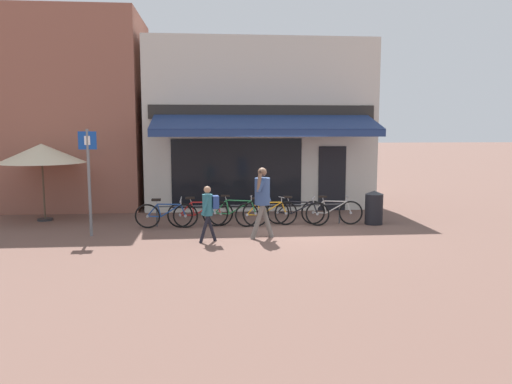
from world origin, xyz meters
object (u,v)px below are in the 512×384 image
(bicycle_blue, at_px, (166,215))
(bicycle_red, at_px, (200,213))
(bicycle_green, at_px, (235,212))
(cafe_parasol, at_px, (42,154))
(pedestrian_adult, at_px, (262,195))
(pedestrian_child, at_px, (209,207))
(bicycle_orange, at_px, (266,213))
(bicycle_black, at_px, (297,212))
(parking_sign, at_px, (89,172))
(bicycle_silver, at_px, (332,212))
(litter_bin, at_px, (374,207))

(bicycle_blue, bearing_deg, bicycle_red, 9.78)
(bicycle_green, distance_m, cafe_parasol, 5.88)
(pedestrian_adult, relative_size, cafe_parasol, 0.72)
(bicycle_red, relative_size, cafe_parasol, 0.74)
(bicycle_green, bearing_deg, pedestrian_child, -102.22)
(bicycle_orange, height_order, bicycle_black, bicycle_orange)
(bicycle_blue, height_order, pedestrian_adult, pedestrian_adult)
(bicycle_green, distance_m, parking_sign, 3.96)
(bicycle_green, distance_m, bicycle_silver, 2.71)
(pedestrian_adult, height_order, pedestrian_child, pedestrian_adult)
(pedestrian_child, distance_m, parking_sign, 3.18)
(pedestrian_child, bearing_deg, bicycle_green, -120.25)
(bicycle_blue, distance_m, bicycle_green, 1.86)
(bicycle_silver, relative_size, pedestrian_child, 1.28)
(bicycle_orange, xyz_separation_m, bicycle_black, (0.87, 0.06, 0.00))
(bicycle_silver, bearing_deg, bicycle_black, -173.36)
(bicycle_black, bearing_deg, litter_bin, 16.65)
(pedestrian_adult, bearing_deg, bicycle_orange, -98.24)
(bicycle_red, height_order, bicycle_black, bicycle_red)
(bicycle_blue, distance_m, bicycle_orange, 2.72)
(bicycle_silver, relative_size, cafe_parasol, 0.70)
(pedestrian_child, bearing_deg, bicycle_black, -151.43)
(bicycle_red, distance_m, pedestrian_adult, 2.28)
(bicycle_black, distance_m, parking_sign, 5.61)
(bicycle_black, relative_size, pedestrian_child, 1.27)
(bicycle_green, xyz_separation_m, parking_sign, (-3.65, -0.91, 1.23))
(bicycle_silver, bearing_deg, pedestrian_adult, -136.54)
(bicycle_silver, bearing_deg, litter_bin, 3.80)
(litter_bin, bearing_deg, parking_sign, -173.26)
(bicycle_green, distance_m, bicycle_black, 1.73)
(bicycle_blue, bearing_deg, bicycle_black, 4.52)
(bicycle_blue, distance_m, bicycle_red, 0.92)
(pedestrian_child, xyz_separation_m, litter_bin, (4.60, 1.82, -0.37))
(bicycle_orange, height_order, cafe_parasol, cafe_parasol)
(pedestrian_child, xyz_separation_m, parking_sign, (-2.95, 0.93, 0.77))
(bicycle_red, bearing_deg, pedestrian_adult, -51.23)
(litter_bin, bearing_deg, pedestrian_child, -158.42)
(bicycle_orange, bearing_deg, bicycle_green, 171.12)
(bicycle_blue, relative_size, parking_sign, 0.64)
(litter_bin, relative_size, parking_sign, 0.36)
(bicycle_orange, height_order, litter_bin, litter_bin)
(bicycle_green, distance_m, pedestrian_adult, 1.77)
(bicycle_black, xyz_separation_m, litter_bin, (2.16, -0.07, 0.12))
(pedestrian_adult, relative_size, parking_sign, 0.66)
(bicycle_red, xyz_separation_m, cafe_parasol, (-4.55, 1.36, 1.58))
(litter_bin, bearing_deg, bicycle_red, 179.68)
(pedestrian_adult, bearing_deg, bicycle_green, -66.93)
(bicycle_green, xyz_separation_m, pedestrian_child, (-0.71, -1.83, 0.46))
(bicycle_silver, distance_m, litter_bin, 1.20)
(bicycle_green, bearing_deg, bicycle_blue, -167.65)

